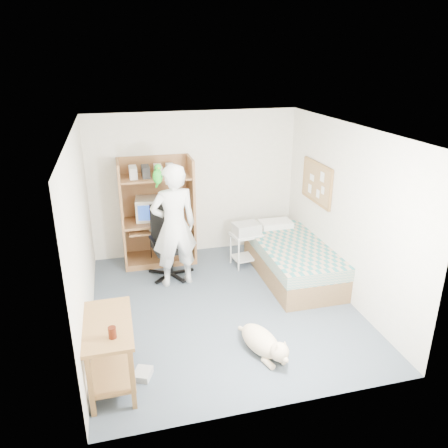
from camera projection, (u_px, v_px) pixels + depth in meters
name	position (u px, v px, depth m)	size (l,w,h in m)	color
floor	(223.00, 306.00, 6.24)	(4.00, 4.00, 0.00)	#444F5C
wall_back	(195.00, 184.00, 7.60)	(3.60, 0.02, 2.50)	silver
wall_right	(345.00, 213.00, 6.21)	(0.02, 4.00, 2.50)	silver
wall_left	(82.00, 238.00, 5.37)	(0.02, 4.00, 2.50)	silver
ceiling	(223.00, 129.00, 5.34)	(3.60, 4.00, 0.02)	white
computer_hutch	(157.00, 216.00, 7.35)	(1.20, 0.63, 1.80)	brown
bed	(292.00, 259.00, 7.00)	(1.02, 2.02, 0.66)	brown
side_desk	(110.00, 344.00, 4.62)	(0.50, 1.00, 0.75)	olive
corkboard	(317.00, 183.00, 6.94)	(0.04, 0.94, 0.66)	olive
office_chair	(169.00, 251.00, 7.00)	(0.65, 0.65, 1.15)	black
person	(174.00, 226.00, 6.53)	(0.70, 0.46, 1.92)	white
parrot	(158.00, 175.00, 6.21)	(0.14, 0.25, 0.39)	#128013
dog	(263.00, 342.00, 5.19)	(0.49, 0.94, 0.36)	beige
printer_cart	(246.00, 244.00, 7.33)	(0.53, 0.45, 0.58)	silver
printer	(246.00, 229.00, 7.23)	(0.42, 0.32, 0.18)	#A6A6A1
crt_monitor	(148.00, 209.00, 7.28)	(0.43, 0.45, 0.37)	beige
keyboard	(162.00, 227.00, 7.28)	(0.45, 0.16, 0.03)	beige
pencil_cup	(178.00, 216.00, 7.35)	(0.08, 0.08, 0.12)	gold
drink_glass	(112.00, 333.00, 4.27)	(0.08, 0.08, 0.12)	#40150A
floor_box_a	(119.00, 375.00, 4.81)	(0.25, 0.20, 0.10)	white
floor_box_b	(143.00, 374.00, 4.84)	(0.18, 0.22, 0.08)	#AAAAA5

